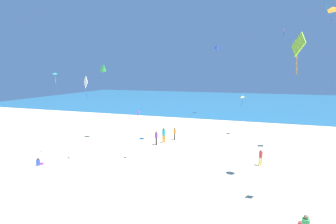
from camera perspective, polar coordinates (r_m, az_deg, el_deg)
name	(u,v)px	position (r m, az deg, el deg)	size (l,w,h in m)	color
ground_plane	(182,150)	(25.83, 3.31, -8.96)	(120.00, 120.00, 0.00)	beige
ocean_water	(224,101)	(72.40, 13.08, 2.61)	(120.00, 60.00, 0.05)	#236084
cooler_box	(142,138)	(29.97, -6.24, -6.16)	(0.61, 0.55, 0.26)	#2D56B7
person_0	(305,223)	(15.57, 29.74, -21.93)	(0.49, 0.71, 0.81)	green
person_1	(156,137)	(27.32, -2.80, -5.91)	(0.44, 0.44, 1.60)	black
person_2	(39,162)	(24.50, -28.31, -10.46)	(0.49, 0.64, 0.71)	blue
person_3	(164,134)	(28.18, -1.02, -5.24)	(0.49, 0.49, 1.76)	orange
person_4	(261,156)	(22.88, 21.10, -9.75)	(0.36, 0.36, 1.48)	yellow
person_5	(175,133)	(29.31, 1.60, -4.96)	(0.33, 0.33, 1.51)	black
kite_magenta	(284,31)	(42.87, 25.78, 17.00)	(0.14, 0.52, 1.10)	#DB3DA8
kite_yellow	(242,97)	(32.71, 17.16, 3.47)	(0.73, 0.82, 1.44)	yellow
kite_purple	(138,112)	(22.19, -7.15, -0.03)	(0.47, 0.46, 1.23)	purple
kite_teal	(55,74)	(25.58, -25.20, 8.21)	(0.47, 0.49, 1.04)	#1EADAD
kite_blue	(217,46)	(48.29, 11.49, 14.97)	(1.06, 1.23, 1.65)	blue
kite_green	(103,67)	(30.06, -15.07, 10.18)	(1.32, 1.31, 1.74)	green
kite_orange	(332,9)	(16.69, 34.40, 19.51)	(0.73, 0.70, 1.00)	orange
kite_white	(86,83)	(22.66, -18.94, 6.59)	(0.86, 0.64, 1.97)	white
kite_lime	(298,45)	(11.98, 28.50, 13.77)	(0.40, 1.01, 1.80)	#99DB33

